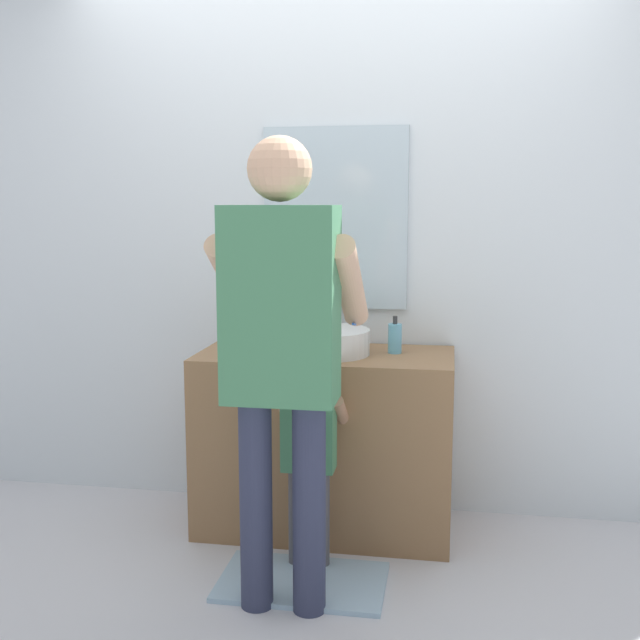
% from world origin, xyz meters
% --- Properties ---
extents(ground_plane, '(14.00, 14.00, 0.00)m').
position_xyz_m(ground_plane, '(0.00, 0.00, 0.00)').
color(ground_plane, silver).
extents(back_wall, '(4.40, 0.10, 2.70)m').
position_xyz_m(back_wall, '(0.00, 0.62, 1.35)').
color(back_wall, silver).
rests_on(back_wall, ground).
extents(vanity_cabinet, '(1.12, 0.54, 0.80)m').
position_xyz_m(vanity_cabinet, '(0.00, 0.30, 0.40)').
color(vanity_cabinet, olive).
rests_on(vanity_cabinet, ground).
extents(sink_basin, '(0.39, 0.39, 0.11)m').
position_xyz_m(sink_basin, '(0.00, 0.28, 0.86)').
color(sink_basin, silver).
rests_on(sink_basin, vanity_cabinet).
extents(faucet, '(0.18, 0.14, 0.18)m').
position_xyz_m(faucet, '(0.00, 0.51, 0.89)').
color(faucet, '#B7BABF').
rests_on(faucet, vanity_cabinet).
extents(toothbrush_cup, '(0.07, 0.07, 0.21)m').
position_xyz_m(toothbrush_cup, '(-0.32, 0.26, 0.86)').
color(toothbrush_cup, '#4C8EB2').
rests_on(toothbrush_cup, vanity_cabinet).
extents(soap_bottle, '(0.06, 0.06, 0.16)m').
position_xyz_m(soap_bottle, '(0.30, 0.35, 0.87)').
color(soap_bottle, '#66B2D1').
rests_on(soap_bottle, vanity_cabinet).
extents(bath_mat, '(0.64, 0.40, 0.02)m').
position_xyz_m(bath_mat, '(0.00, -0.25, 0.01)').
color(bath_mat, '#99B7CC').
rests_on(bath_mat, ground).
extents(child_toddler, '(0.28, 0.28, 0.90)m').
position_xyz_m(child_toddler, '(0.00, -0.10, 0.54)').
color(child_toddler, '#47474C').
rests_on(child_toddler, ground).
extents(adult_parent, '(0.52, 0.55, 1.68)m').
position_xyz_m(adult_parent, '(-0.04, -0.42, 1.01)').
color(adult_parent, '#2D334C').
rests_on(adult_parent, ground).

